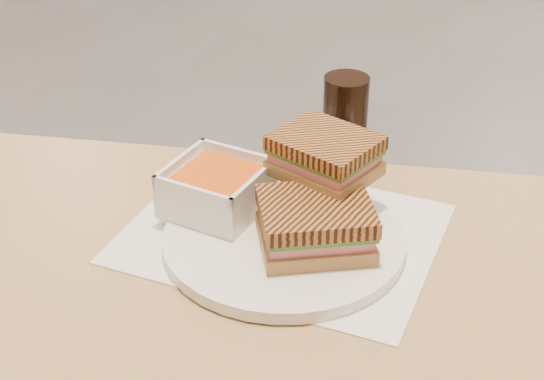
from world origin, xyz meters
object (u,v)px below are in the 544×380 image
(cola_glass, at_px, (345,122))
(plate, at_px, (284,240))
(main_table, at_px, (168,376))
(soup_bowl, at_px, (217,190))
(panini_lower, at_px, (315,225))

(cola_glass, bearing_deg, plate, -96.28)
(main_table, relative_size, plate, 4.36)
(main_table, bearing_deg, plate, 54.30)
(soup_bowl, distance_m, cola_glass, 0.22)
(main_table, xyz_separation_m, plate, (0.10, 0.14, 0.12))
(plate, xyz_separation_m, cola_glass, (0.02, 0.22, 0.06))
(plate, bearing_deg, panini_lower, -13.45)
(soup_bowl, relative_size, panini_lower, 0.82)
(main_table, distance_m, cola_glass, 0.42)
(main_table, distance_m, soup_bowl, 0.23)
(plate, bearing_deg, cola_glass, 83.72)
(main_table, xyz_separation_m, cola_glass, (0.13, 0.36, 0.18))
(soup_bowl, bearing_deg, panini_lower, -16.91)
(cola_glass, bearing_deg, soup_bowl, -123.06)
(main_table, distance_m, panini_lower, 0.25)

